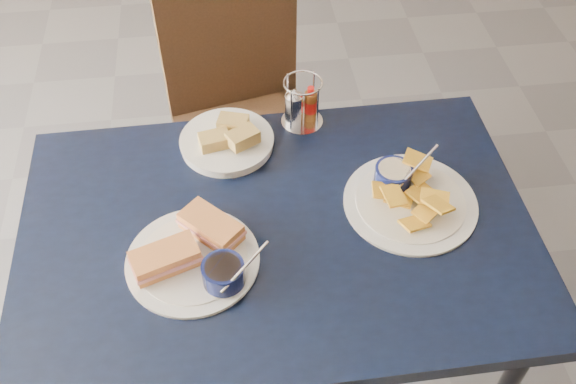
{
  "coord_description": "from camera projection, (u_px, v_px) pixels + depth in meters",
  "views": [
    {
      "loc": [
        -0.24,
        -0.96,
        1.88
      ],
      "look_at": [
        -0.12,
        -0.01,
        0.82
      ],
      "focal_mm": 40.0,
      "sensor_mm": 36.0,
      "label": 1
    }
  ],
  "objects": [
    {
      "name": "chair_far",
      "position": [
        247.0,
        102.0,
        2.09
      ],
      "size": [
        0.52,
        0.51,
        0.93
      ],
      "color": "#301D10",
      "rests_on": "ground"
    },
    {
      "name": "bread_basket",
      "position": [
        228.0,
        140.0,
        1.62
      ],
      "size": [
        0.23,
        0.23,
        0.07
      ],
      "color": "white",
      "rests_on": "dining_table"
    },
    {
      "name": "condiment_caddy",
      "position": [
        300.0,
        106.0,
        1.65
      ],
      "size": [
        0.11,
        0.11,
        0.14
      ],
      "color": "silver",
      "rests_on": "dining_table"
    },
    {
      "name": "plantain_plate",
      "position": [
        406.0,
        194.0,
        1.5
      ],
      "size": [
        0.31,
        0.31,
        0.12
      ],
      "color": "white",
      "rests_on": "dining_table"
    },
    {
      "name": "sandwich_plate",
      "position": [
        196.0,
        254.0,
        1.37
      ],
      "size": [
        0.31,
        0.29,
        0.12
      ],
      "color": "white",
      "rests_on": "dining_table"
    },
    {
      "name": "ground",
      "position": [
        325.0,
        357.0,
        2.06
      ],
      "size": [
        6.0,
        6.0,
        0.0
      ],
      "primitive_type": "plane",
      "color": "#56575C",
      "rests_on": "ground"
    },
    {
      "name": "dining_table",
      "position": [
        278.0,
        245.0,
        1.51
      ],
      "size": [
        1.17,
        0.79,
        0.75
      ],
      "color": "black",
      "rests_on": "ground"
    }
  ]
}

